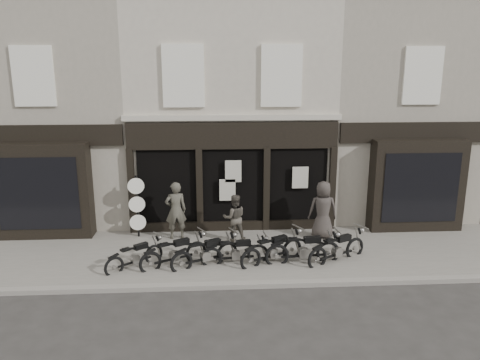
{
  "coord_description": "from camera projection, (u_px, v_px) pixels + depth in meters",
  "views": [
    {
      "loc": [
        -0.69,
        -12.61,
        5.76
      ],
      "look_at": [
        0.16,
        1.6,
        2.24
      ],
      "focal_mm": 35.0,
      "sensor_mm": 36.0,
      "label": 1
    }
  ],
  "objects": [
    {
      "name": "neighbour_right",
      "position": [
        387.0,
        109.0,
        18.75
      ],
      "size": [
        5.6,
        6.73,
        8.34
      ],
      "color": "gray",
      "rests_on": "ground"
    },
    {
      "name": "motorcycle_5",
      "position": [
        304.0,
        252.0,
        13.67
      ],
      "size": [
        2.27,
        0.62,
        1.08
      ],
      "rotation": [
        0.0,
        0.0,
        0.09
      ],
      "color": "black",
      "rests_on": "ground"
    },
    {
      "name": "man_centre",
      "position": [
        234.0,
        218.0,
        15.26
      ],
      "size": [
        0.81,
        0.66,
        1.56
      ],
      "primitive_type": "imported",
      "rotation": [
        0.0,
        0.0,
        3.23
      ],
      "color": "#49433B",
      "rests_on": "pavement"
    },
    {
      "name": "man_right",
      "position": [
        323.0,
        210.0,
        15.46
      ],
      "size": [
        0.97,
        0.65,
        1.94
      ],
      "primitive_type": "imported",
      "rotation": [
        0.0,
        0.0,
        3.11
      ],
      "color": "#39332F",
      "rests_on": "pavement"
    },
    {
      "name": "motorcycle_3",
      "position": [
        236.0,
        254.0,
        13.64
      ],
      "size": [
        2.01,
        0.55,
        0.96
      ],
      "rotation": [
        0.0,
        0.0,
        0.12
      ],
      "color": "black",
      "rests_on": "ground"
    },
    {
      "name": "neighbour_left",
      "position": [
        65.0,
        110.0,
        18.02
      ],
      "size": [
        5.6,
        6.73,
        8.34
      ],
      "color": "gray",
      "rests_on": "ground"
    },
    {
      "name": "motorcycle_6",
      "position": [
        337.0,
        251.0,
        13.79
      ],
      "size": [
        1.98,
        1.28,
        1.04
      ],
      "rotation": [
        0.0,
        0.0,
        0.49
      ],
      "color": "black",
      "rests_on": "ground"
    },
    {
      "name": "man_left",
      "position": [
        176.0,
        210.0,
        15.42
      ],
      "size": [
        0.78,
        0.59,
        1.93
      ],
      "primitive_type": "imported",
      "rotation": [
        0.0,
        0.0,
        3.34
      ],
      "color": "#46433A",
      "rests_on": "pavement"
    },
    {
      "name": "motorcycle_4",
      "position": [
        273.0,
        252.0,
        13.71
      ],
      "size": [
        1.99,
        1.28,
        1.04
      ],
      "rotation": [
        0.0,
        0.0,
        0.49
      ],
      "color": "black",
      "rests_on": "ground"
    },
    {
      "name": "central_building",
      "position": [
        229.0,
        108.0,
        18.43
      ],
      "size": [
        7.3,
        6.22,
        8.34
      ],
      "color": "#BDB4A2",
      "rests_on": "ground"
    },
    {
      "name": "advert_sign_post",
      "position": [
        137.0,
        209.0,
        15.54
      ],
      "size": [
        0.54,
        0.35,
        2.23
      ],
      "rotation": [
        0.0,
        0.0,
        0.16
      ],
      "color": "black",
      "rests_on": "ground"
    },
    {
      "name": "motorcycle_1",
      "position": [
        175.0,
        255.0,
        13.52
      ],
      "size": [
        1.93,
        1.28,
        1.02
      ],
      "rotation": [
        0.0,
        0.0,
        0.51
      ],
      "color": "black",
      "rests_on": "ground"
    },
    {
      "name": "motorcycle_2",
      "position": [
        206.0,
        255.0,
        13.5
      ],
      "size": [
        1.98,
        1.19,
        1.02
      ],
      "rotation": [
        0.0,
        0.0,
        0.45
      ],
      "color": "black",
      "rests_on": "ground"
    },
    {
      "name": "ground_plane",
      "position": [
        238.0,
        268.0,
        13.64
      ],
      "size": [
        90.0,
        90.0,
        0.0
      ],
      "primitive_type": "plane",
      "color": "#2D2B28",
      "rests_on": "ground"
    },
    {
      "name": "pavement",
      "position": [
        236.0,
        254.0,
        14.5
      ],
      "size": [
        30.0,
        4.2,
        0.12
      ],
      "primitive_type": "cube",
      "color": "slate",
      "rests_on": "ground_plane"
    },
    {
      "name": "kerb",
      "position": [
        240.0,
        285.0,
        12.42
      ],
      "size": [
        30.0,
        0.25,
        0.13
      ],
      "primitive_type": "cube",
      "color": "gray",
      "rests_on": "ground_plane"
    },
    {
      "name": "motorcycle_0",
      "position": [
        135.0,
        258.0,
        13.4
      ],
      "size": [
        1.58,
        1.39,
        0.91
      ],
      "rotation": [
        0.0,
        0.0,
        0.69
      ],
      "color": "black",
      "rests_on": "ground"
    }
  ]
}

